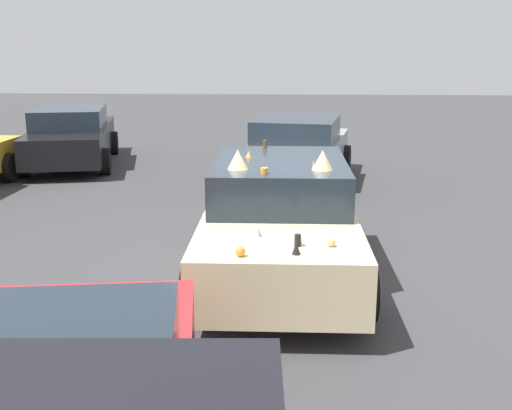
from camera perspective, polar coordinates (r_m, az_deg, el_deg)
ground_plane at (r=8.15m, az=2.12°, el=-6.17°), size 60.00×60.00×0.00m
art_car_decorated at (r=7.96m, az=2.17°, el=-1.12°), size 4.55×2.11×1.68m
parked_sedan_behind_left at (r=15.96m, az=-16.53°, el=6.07°), size 4.80×2.66×1.40m
parked_sedan_near_right at (r=13.28m, az=3.84°, el=5.07°), size 4.30×2.53×1.40m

